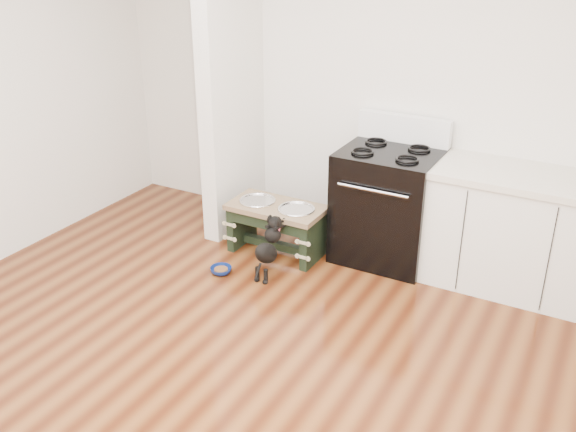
% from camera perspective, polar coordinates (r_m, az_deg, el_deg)
% --- Properties ---
extents(ground, '(5.00, 5.00, 0.00)m').
position_cam_1_polar(ground, '(3.92, -6.99, -15.92)').
color(ground, '#401A0B').
rests_on(ground, ground).
extents(room_shell, '(5.00, 5.00, 5.00)m').
position_cam_1_polar(room_shell, '(3.13, -8.51, 7.25)').
color(room_shell, silver).
rests_on(room_shell, ground).
extents(partition_wall, '(0.15, 0.80, 2.70)m').
position_cam_1_polar(partition_wall, '(5.51, -5.07, 12.14)').
color(partition_wall, silver).
rests_on(partition_wall, ground).
extents(oven_range, '(0.76, 0.69, 1.14)m').
position_cam_1_polar(oven_range, '(5.22, 8.83, 1.10)').
color(oven_range, black).
rests_on(oven_range, ground).
extents(cabinet_run, '(1.24, 0.64, 0.91)m').
position_cam_1_polar(cabinet_run, '(5.03, 19.36, -1.30)').
color(cabinet_run, silver).
rests_on(cabinet_run, ground).
extents(dog_feeder, '(0.79, 0.42, 0.45)m').
position_cam_1_polar(dog_feeder, '(5.29, -1.05, -0.30)').
color(dog_feeder, black).
rests_on(dog_feeder, ground).
extents(puppy, '(0.14, 0.40, 0.48)m').
position_cam_1_polar(puppy, '(4.96, -1.72, -2.65)').
color(puppy, black).
rests_on(puppy, ground).
extents(floor_bowl, '(0.21, 0.21, 0.05)m').
position_cam_1_polar(floor_bowl, '(5.12, -5.98, -4.82)').
color(floor_bowl, navy).
rests_on(floor_bowl, ground).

